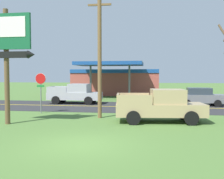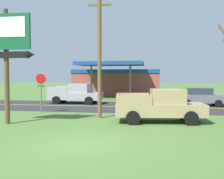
% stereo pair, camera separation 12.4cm
% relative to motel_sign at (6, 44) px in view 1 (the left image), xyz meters
% --- Properties ---
extents(ground_plane, '(180.00, 180.00, 0.00)m').
position_rel_motel_sign_xyz_m(ground_plane, '(5.32, -3.63, -4.52)').
color(ground_plane, '#4C7033').
extents(road_asphalt, '(140.00, 8.00, 0.02)m').
position_rel_motel_sign_xyz_m(road_asphalt, '(5.32, 9.37, -4.51)').
color(road_asphalt, '#2B2B2D').
rests_on(road_asphalt, ground).
extents(road_centre_line, '(126.00, 0.20, 0.01)m').
position_rel_motel_sign_xyz_m(road_centre_line, '(5.32, 9.37, -4.50)').
color(road_centre_line, gold).
rests_on(road_centre_line, road_asphalt).
extents(motel_sign, '(3.35, 0.54, 6.51)m').
position_rel_motel_sign_xyz_m(motel_sign, '(0.00, 0.00, 0.00)').
color(motel_sign, brown).
rests_on(motel_sign, ground).
extents(stop_sign, '(0.80, 0.08, 2.95)m').
position_rel_motel_sign_xyz_m(stop_sign, '(-0.00, 4.54, -2.49)').
color(stop_sign, slate).
rests_on(stop_sign, ground).
extents(utility_pole, '(1.69, 0.26, 8.61)m').
position_rel_motel_sign_xyz_m(utility_pole, '(4.70, 3.10, 0.05)').
color(utility_pole, brown).
rests_on(utility_pole, ground).
extents(gas_station, '(12.00, 11.50, 4.40)m').
position_rel_motel_sign_xyz_m(gas_station, '(2.91, 23.78, -2.58)').
color(gas_station, '#A84C42').
rests_on(gas_station, ground).
extents(pickup_tan_parked_on_lawn, '(5.39, 2.68, 1.96)m').
position_rel_motel_sign_xyz_m(pickup_tan_parked_on_lawn, '(8.62, 2.12, -3.56)').
color(pickup_tan_parked_on_lawn, tan).
rests_on(pickup_tan_parked_on_lawn, ground).
extents(pickup_silver_on_road, '(5.20, 2.24, 1.96)m').
position_rel_motel_sign_xyz_m(pickup_silver_on_road, '(0.60, 11.37, -3.56)').
color(pickup_silver_on_road, '#A8AAAF').
rests_on(pickup_silver_on_road, ground).
extents(car_grey_near_lane, '(4.20, 2.00, 1.64)m').
position_rel_motel_sign_xyz_m(car_grey_near_lane, '(12.44, 11.37, -3.69)').
color(car_grey_near_lane, slate).
rests_on(car_grey_near_lane, ground).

